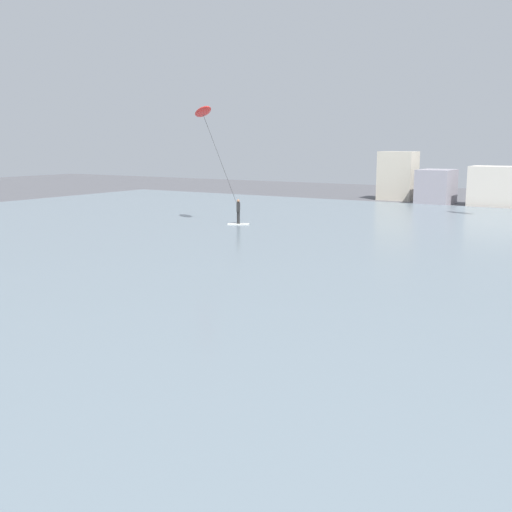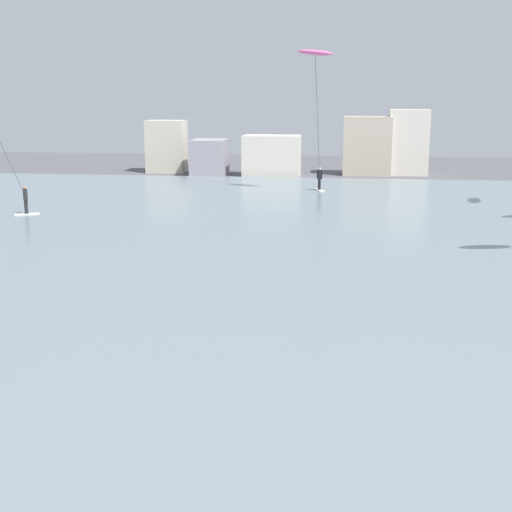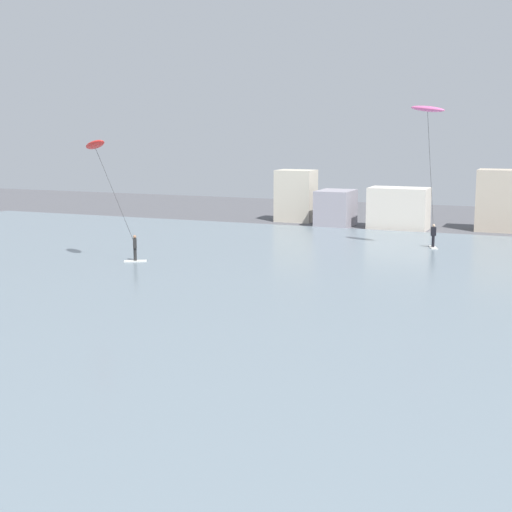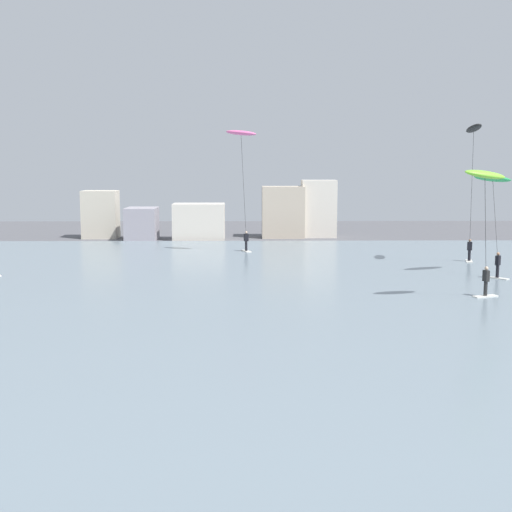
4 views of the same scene
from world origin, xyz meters
name	(u,v)px [view 2 (image 2 of 4)]	position (x,y,z in m)	size (l,w,h in m)	color
water_bay	(275,242)	(0.00, 31.05, 0.05)	(84.00, 52.00, 0.10)	slate
far_shore_buildings	(294,149)	(-1.31, 60.04, 2.20)	(24.50, 5.26, 5.58)	beige
kitesurfer_pink	(316,72)	(1.03, 47.64, 8.26)	(2.65, 3.44, 9.74)	silver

